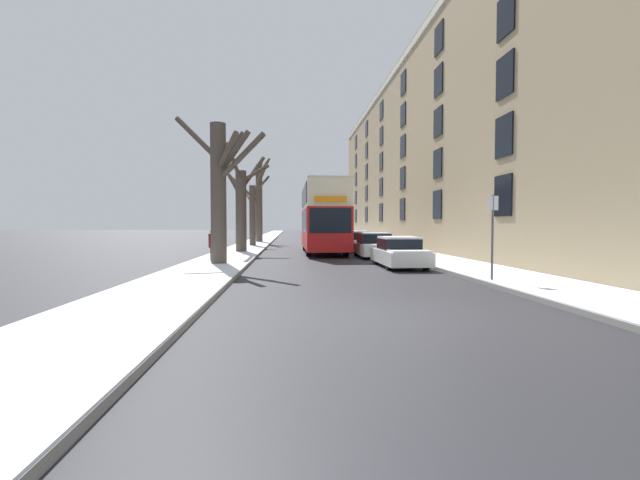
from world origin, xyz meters
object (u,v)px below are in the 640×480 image
Objects in this scene: bare_tree_left_0 at (220,186)px; bare_tree_left_2 at (252,211)px; bare_tree_left_3 at (260,200)px; double_decker_bus at (323,214)px; bare_tree_left_1 at (242,205)px; pedestrian_left_sidewalk at (212,245)px; parked_car_3 at (347,239)px; parked_car_1 at (374,246)px; parked_car_0 at (399,253)px; street_sign_post at (492,234)px; parked_car_2 at (358,242)px.

bare_tree_left_0 reaches higher than bare_tree_left_2.
double_decker_bus is at bearing -71.18° from bare_tree_left_3.
bare_tree_left_1 reaches higher than pedestrian_left_sidewalk.
bare_tree_left_0 reaches higher than double_decker_bus.
bare_tree_left_1 is at bearing -90.14° from bare_tree_left_3.
bare_tree_left_0 is 4.18× the size of pedestrian_left_sidewalk.
parked_car_3 is at bearing 151.67° from pedestrian_left_sidewalk.
bare_tree_left_2 is at bearing 123.69° from parked_car_1.
parked_car_1 is at bearing 32.34° from bare_tree_left_0.
street_sign_post is (1.40, -5.71, 0.96)m from parked_car_0.
bare_tree_left_2 reaches higher than double_decker_bus.
double_decker_bus reaches higher than parked_car_1.
double_decker_bus is at bearing 104.73° from parked_car_0.
double_decker_bus is 3.47m from parked_car_2.
bare_tree_left_3 is at bearing 134.68° from parked_car_3.
bare_tree_left_0 is 16.84m from bare_tree_left_2.
bare_tree_left_3 reaches higher than pedestrian_left_sidewalk.
parked_car_3 is (7.84, 16.56, -2.90)m from bare_tree_left_0.
parked_car_2 is at bearing -60.81° from bare_tree_left_3.
parked_car_2 is at bearing 53.24° from bare_tree_left_0.
parked_car_0 is 11.16m from parked_car_2.
parked_car_3 is (-0.00, 11.60, -0.01)m from parked_car_1.
parked_car_1 is at bearing -56.31° from bare_tree_left_2.
parked_car_3 is at bearing 64.67° from bare_tree_left_0.
bare_tree_left_1 is 8.45m from parked_car_2.
bare_tree_left_0 is 0.80× the size of bare_tree_left_3.
parked_car_0 is (7.91, -17.50, -2.42)m from bare_tree_left_2.
pedestrian_left_sidewalk is at bearing -119.56° from parked_car_3.
pedestrian_left_sidewalk reaches higher than parked_car_0.
parked_car_0 is at bearing -90.00° from parked_car_1.
pedestrian_left_sidewalk is at bearing -91.68° from bare_tree_left_3.
street_sign_post is at bearing -75.62° from double_decker_bus.
bare_tree_left_3 is at bearing 111.81° from parked_car_1.
bare_tree_left_1 is 12.32m from parked_car_0.
street_sign_post is at bearing -73.39° from bare_tree_left_3.
bare_tree_left_2 is 19.35m from parked_car_0.
parked_car_2 is at bearing -38.70° from bare_tree_left_2.
bare_tree_left_2 is 0.73× the size of bare_tree_left_3.
parked_car_0 is 17.22m from parked_car_3.
bare_tree_left_0 is at bearing -90.10° from bare_tree_left_3.
pedestrian_left_sidewalk reaches higher than parked_car_3.
parked_car_3 is 22.99m from street_sign_post.
parked_car_0 is 2.59× the size of pedestrian_left_sidewalk.
pedestrian_left_sidewalk is at bearing -92.08° from bare_tree_left_2.
bare_tree_left_2 is at bearing 178.04° from parked_car_3.
parked_car_0 is at bearing 103.77° from street_sign_post.
bare_tree_left_0 is 10.59m from double_decker_bus.
pedestrian_left_sidewalk is (-8.47, 2.30, 0.28)m from parked_car_0.
bare_tree_left_1 is 1.54× the size of parked_car_0.
bare_tree_left_2 is 10.42m from parked_car_2.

